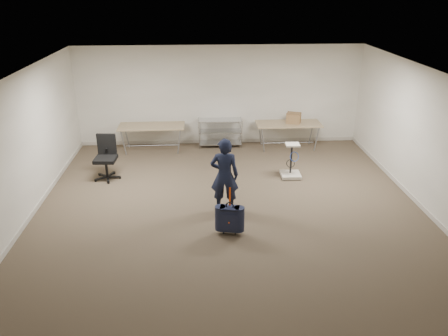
{
  "coord_description": "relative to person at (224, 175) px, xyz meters",
  "views": [
    {
      "loc": [
        -0.59,
        -7.61,
        4.35
      ],
      "look_at": [
        -0.12,
        0.3,
        0.97
      ],
      "focal_mm": 35.0,
      "sensor_mm": 36.0,
      "label": 1
    }
  ],
  "objects": [
    {
      "name": "folding_table_right",
      "position": [
        2.01,
        3.59,
        -0.11
      ],
      "size": [
        1.8,
        0.75,
        0.73
      ],
      "color": "#9A865E",
      "rests_on": "ground"
    },
    {
      "name": "cardboard_box",
      "position": [
        2.14,
        3.61,
        0.09
      ],
      "size": [
        0.46,
        0.41,
        0.29
      ],
      "primitive_type": "cube",
      "rotation": [
        0.0,
        0.0,
        -0.38
      ],
      "color": "olive",
      "rests_on": "folding_table_right"
    },
    {
      "name": "room_shell",
      "position": [
        0.11,
        1.02,
        -0.73
      ],
      "size": [
        8.0,
        9.0,
        9.0
      ],
      "color": "beige",
      "rests_on": "ground"
    },
    {
      "name": "folding_table_left",
      "position": [
        -1.79,
        3.59,
        -0.11
      ],
      "size": [
        1.8,
        0.75,
        0.73
      ],
      "color": "#9A865E",
      "rests_on": "ground"
    },
    {
      "name": "office_chair",
      "position": [
        -2.71,
        1.78,
        -0.47
      ],
      "size": [
        0.64,
        0.64,
        1.06
      ],
      "color": "black",
      "rests_on": "ground"
    },
    {
      "name": "wire_shelf",
      "position": [
        0.11,
        3.84,
        -0.34
      ],
      "size": [
        1.22,
        0.47,
        0.8
      ],
      "color": "#B9BBC0",
      "rests_on": "ground"
    },
    {
      "name": "equipment_cart",
      "position": [
        1.7,
        1.57,
        -0.56
      ],
      "size": [
        0.47,
        0.47,
        0.85
      ],
      "color": "beige",
      "rests_on": "ground"
    },
    {
      "name": "suitcase",
      "position": [
        0.04,
        -0.94,
        -0.46
      ],
      "size": [
        0.38,
        0.26,
        0.96
      ],
      "color": "black",
      "rests_on": "ground"
    },
    {
      "name": "ground",
      "position": [
        0.11,
        -0.36,
        -0.78
      ],
      "size": [
        9.0,
        9.0,
        0.0
      ],
      "primitive_type": "plane",
      "color": "#433628",
      "rests_on": "ground"
    },
    {
      "name": "person",
      "position": [
        0.0,
        0.0,
        0.0
      ],
      "size": [
        0.61,
        0.43,
        1.57
      ],
      "primitive_type": "imported",
      "rotation": [
        0.0,
        0.0,
        3.04
      ],
      "color": "black",
      "rests_on": "ground"
    }
  ]
}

